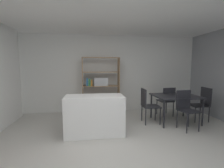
# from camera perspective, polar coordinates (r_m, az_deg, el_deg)

# --- Properties ---
(ground_plane) EXTENTS (9.12, 9.12, 0.00)m
(ground_plane) POSITION_cam_1_polar(r_m,az_deg,el_deg) (3.10, 2.34, -23.60)
(ground_plane) COLOR beige
(back_partition) EXTENTS (6.63, 0.06, 2.60)m
(back_partition) POSITION_cam_1_polar(r_m,az_deg,el_deg) (5.55, -3.01, 3.71)
(back_partition) COLOR silver
(back_partition) RESTS_ON ground_plane
(kitchen_island) EXTENTS (1.32, 0.62, 0.89)m
(kitchen_island) POSITION_cam_1_polar(r_m,az_deg,el_deg) (3.75, -6.21, -10.87)
(kitchen_island) COLOR white
(kitchen_island) RESTS_ON ground_plane
(open_bookshelf) EXTENTS (1.19, 0.33, 1.84)m
(open_bookshelf) POSITION_cam_1_polar(r_m,az_deg,el_deg) (5.23, -4.29, -0.10)
(open_bookshelf) COLOR #997551
(open_bookshelf) RESTS_ON ground_plane
(dining_table) EXTENTS (1.18, 0.96, 0.75)m
(dining_table) POSITION_cam_1_polar(r_m,az_deg,el_deg) (4.81, 21.64, -4.57)
(dining_table) COLOR #232328
(dining_table) RESTS_ON ground_plane
(dining_chair_window_side) EXTENTS (0.48, 0.47, 0.95)m
(dining_chair_window_side) POSITION_cam_1_polar(r_m,az_deg,el_deg) (5.28, 29.38, -5.42)
(dining_chair_window_side) COLOR #232328
(dining_chair_window_side) RESTS_ON ground_plane
(dining_chair_island_side) EXTENTS (0.47, 0.44, 0.95)m
(dining_chair_island_side) POSITION_cam_1_polar(r_m,az_deg,el_deg) (4.49, 12.45, -6.61)
(dining_chair_island_side) COLOR #232328
(dining_chair_island_side) RESTS_ON ground_plane
(dining_chair_near) EXTENTS (0.46, 0.46, 0.95)m
(dining_chair_near) POSITION_cam_1_polar(r_m,az_deg,el_deg) (4.40, 24.74, -7.15)
(dining_chair_near) COLOR #232328
(dining_chair_near) RESTS_ON ground_plane
(dining_chair_far) EXTENTS (0.46, 0.48, 0.91)m
(dining_chair_far) POSITION_cam_1_polar(r_m,az_deg,el_deg) (5.28, 18.95, -5.05)
(dining_chair_far) COLOR #232328
(dining_chair_far) RESTS_ON ground_plane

